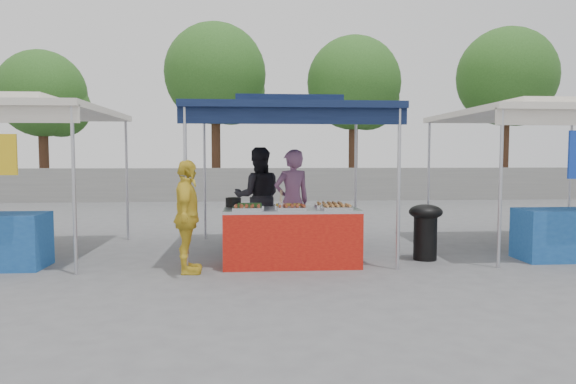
{
  "coord_description": "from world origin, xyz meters",
  "views": [
    {
      "loc": [
        -0.61,
        -7.65,
        1.63
      ],
      "look_at": [
        0.0,
        0.6,
        1.05
      ],
      "focal_mm": 32.0,
      "sensor_mm": 36.0,
      "label": 1
    }
  ],
  "objects": [
    {
      "name": "customer_person",
      "position": [
        -1.48,
        -0.51,
        0.79
      ],
      "size": [
        0.43,
        0.94,
        1.58
      ],
      "primitive_type": "imported",
      "rotation": [
        0.0,
        0.0,
        1.62
      ],
      "color": "yellow",
      "rests_on": "ground_plane"
    },
    {
      "name": "ground_plane",
      "position": [
        0.0,
        0.0,
        0.0
      ],
      "size": [
        80.0,
        80.0,
        0.0
      ],
      "primitive_type": "plane",
      "color": "#5C5C5E"
    },
    {
      "name": "crate_left",
      "position": [
        -0.34,
        0.61,
        0.14
      ],
      "size": [
        0.47,
        0.33,
        0.28
      ],
      "primitive_type": "cube",
      "color": "#1439A6",
      "rests_on": "ground_plane"
    },
    {
      "name": "crate_stacked",
      "position": [
        0.15,
        0.54,
        0.42
      ],
      "size": [
        0.44,
        0.31,
        0.27
      ],
      "primitive_type": "cube",
      "color": "#1439A6",
      "rests_on": "crate_right"
    },
    {
      "name": "main_canopy",
      "position": [
        0.0,
        0.97,
        2.37
      ],
      "size": [
        3.2,
        3.2,
        2.57
      ],
      "color": "silver",
      "rests_on": "ground_plane"
    },
    {
      "name": "skewer_cup",
      "position": [
        -0.17,
        -0.36,
        0.9
      ],
      "size": [
        0.09,
        0.09,
        0.11
      ],
      "primitive_type": "cylinder",
      "color": "silver",
      "rests_on": "vendor_table"
    },
    {
      "name": "food_tray_bm",
      "position": [
        -0.04,
        -0.03,
        0.88
      ],
      "size": [
        0.42,
        0.3,
        0.07
      ],
      "color": "silver",
      "rests_on": "vendor_table"
    },
    {
      "name": "neighbor_stall_right",
      "position": [
        4.5,
        0.57,
        1.6
      ],
      "size": [
        3.2,
        3.2,
        2.57
      ],
      "color": "silver",
      "rests_on": "ground_plane"
    },
    {
      "name": "tree_3",
      "position": [
        10.13,
        13.14,
        4.74
      ],
      "size": [
        4.03,
        4.03,
        6.92
      ],
      "color": "#422819",
      "rests_on": "ground_plane"
    },
    {
      "name": "food_tray_fr",
      "position": [
        0.64,
        -0.34,
        0.88
      ],
      "size": [
        0.42,
        0.3,
        0.07
      ],
      "color": "silver",
      "rests_on": "vendor_table"
    },
    {
      "name": "tree_2",
      "position": [
        3.67,
        12.83,
        4.38
      ],
      "size": [
        3.74,
        3.73,
        6.41
      ],
      "color": "#422819",
      "rests_on": "ground_plane"
    },
    {
      "name": "vendor_table",
      "position": [
        0.0,
        -0.1,
        0.43
      ],
      "size": [
        2.0,
        0.8,
        0.85
      ],
      "color": "red",
      "rests_on": "ground_plane"
    },
    {
      "name": "wok_burner",
      "position": [
        2.13,
        0.16,
        0.52
      ],
      "size": [
        0.52,
        0.52,
        0.88
      ],
      "rotation": [
        0.0,
        0.0,
        0.35
      ],
      "color": "black",
      "rests_on": "ground_plane"
    },
    {
      "name": "food_tray_fl",
      "position": [
        -0.66,
        -0.34,
        0.88
      ],
      "size": [
        0.42,
        0.3,
        0.07
      ],
      "color": "silver",
      "rests_on": "vendor_table"
    },
    {
      "name": "helper_man",
      "position": [
        -0.47,
        1.6,
        0.89
      ],
      "size": [
        0.9,
        0.72,
        1.79
      ],
      "primitive_type": "imported",
      "rotation": [
        0.0,
        0.0,
        3.19
      ],
      "color": "black",
      "rests_on": "ground_plane"
    },
    {
      "name": "cooking_pot",
      "position": [
        -0.87,
        0.25,
        0.92
      ],
      "size": [
        0.24,
        0.24,
        0.14
      ],
      "primitive_type": "cylinder",
      "color": "black",
      "rests_on": "vendor_table"
    },
    {
      "name": "crate_right",
      "position": [
        0.15,
        0.54,
        0.14
      ],
      "size": [
        0.47,
        0.33,
        0.28
      ],
      "primitive_type": "cube",
      "color": "#1439A6",
      "rests_on": "ground_plane"
    },
    {
      "name": "back_wall",
      "position": [
        0.0,
        11.0,
        0.6
      ],
      "size": [
        40.0,
        0.25,
        1.2
      ],
      "primitive_type": "cube",
      "color": "gray",
      "rests_on": "ground_plane"
    },
    {
      "name": "tree_1",
      "position": [
        -1.83,
        13.26,
        4.74
      ],
      "size": [
        4.03,
        4.03,
        6.92
      ],
      "color": "#422819",
      "rests_on": "ground_plane"
    },
    {
      "name": "food_tray_bl",
      "position": [
        -0.62,
        -0.02,
        0.88
      ],
      "size": [
        0.42,
        0.3,
        0.07
      ],
      "color": "silver",
      "rests_on": "vendor_table"
    },
    {
      "name": "food_tray_fm",
      "position": [
        -0.02,
        -0.34,
        0.88
      ],
      "size": [
        0.42,
        0.3,
        0.07
      ],
      "color": "silver",
      "rests_on": "vendor_table"
    },
    {
      "name": "food_tray_br",
      "position": [
        0.58,
        -0.01,
        0.88
      ],
      "size": [
        0.42,
        0.3,
        0.07
      ],
      "color": "silver",
      "rests_on": "vendor_table"
    },
    {
      "name": "tree_0",
      "position": [
        -8.39,
        12.84,
        3.87
      ],
      "size": [
        3.38,
        3.3,
        5.66
      ],
      "color": "#422819",
      "rests_on": "ground_plane"
    },
    {
      "name": "vendor_woman",
      "position": [
        0.09,
        0.84,
        0.87
      ],
      "size": [
        0.74,
        0.61,
        1.74
      ],
      "primitive_type": "imported",
      "rotation": [
        0.0,
        0.0,
        3.5
      ],
      "color": "#8C5982",
      "rests_on": "ground_plane"
    }
  ]
}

